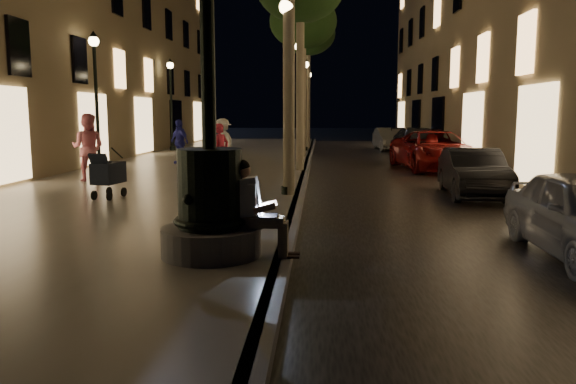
# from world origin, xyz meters

# --- Properties ---
(ground) EXTENTS (120.00, 120.00, 0.00)m
(ground) POSITION_xyz_m (0.00, 15.00, 0.00)
(ground) COLOR black
(ground) RESTS_ON ground
(cobble_lane) EXTENTS (6.00, 45.00, 0.02)m
(cobble_lane) POSITION_xyz_m (3.00, 15.00, 0.01)
(cobble_lane) COLOR black
(cobble_lane) RESTS_ON ground
(promenade) EXTENTS (8.00, 45.00, 0.20)m
(promenade) POSITION_xyz_m (-4.00, 15.00, 0.10)
(promenade) COLOR #68645C
(promenade) RESTS_ON ground
(curb_strip) EXTENTS (0.25, 45.00, 0.20)m
(curb_strip) POSITION_xyz_m (0.00, 15.00, 0.10)
(curb_strip) COLOR #59595B
(curb_strip) RESTS_ON ground
(fountain_lamppost) EXTENTS (1.40, 1.40, 5.21)m
(fountain_lamppost) POSITION_xyz_m (-1.00, 2.00, 1.21)
(fountain_lamppost) COLOR #59595B
(fountain_lamppost) RESTS_ON promenade
(seated_man_laptop) EXTENTS (0.98, 0.33, 1.35)m
(seated_man_laptop) POSITION_xyz_m (-0.39, 2.00, 0.91)
(seated_man_laptop) COLOR tan
(seated_man_laptop) RESTS_ON promenade
(tree_third) EXTENTS (3.00, 3.00, 7.20)m
(tree_third) POSITION_xyz_m (-0.30, 20.00, 6.14)
(tree_third) COLOR #6B604C
(tree_third) RESTS_ON promenade
(tree_far) EXTENTS (3.00, 3.00, 7.50)m
(tree_far) POSITION_xyz_m (-0.22, 26.00, 6.43)
(tree_far) COLOR #6B604C
(tree_far) RESTS_ON promenade
(lamp_curb_a) EXTENTS (0.36, 0.36, 4.81)m
(lamp_curb_a) POSITION_xyz_m (-0.30, 8.00, 3.24)
(lamp_curb_a) COLOR black
(lamp_curb_a) RESTS_ON promenade
(lamp_curb_b) EXTENTS (0.36, 0.36, 4.81)m
(lamp_curb_b) POSITION_xyz_m (-0.30, 16.00, 3.24)
(lamp_curb_b) COLOR black
(lamp_curb_b) RESTS_ON promenade
(lamp_curb_c) EXTENTS (0.36, 0.36, 4.81)m
(lamp_curb_c) POSITION_xyz_m (-0.30, 24.00, 3.24)
(lamp_curb_c) COLOR black
(lamp_curb_c) RESTS_ON promenade
(lamp_curb_d) EXTENTS (0.36, 0.36, 4.81)m
(lamp_curb_d) POSITION_xyz_m (-0.30, 32.00, 3.24)
(lamp_curb_d) COLOR black
(lamp_curb_d) RESTS_ON promenade
(lamp_left_b) EXTENTS (0.36, 0.36, 4.81)m
(lamp_left_b) POSITION_xyz_m (-7.40, 14.00, 3.24)
(lamp_left_b) COLOR black
(lamp_left_b) RESTS_ON promenade
(lamp_left_c) EXTENTS (0.36, 0.36, 4.81)m
(lamp_left_c) POSITION_xyz_m (-7.40, 24.00, 3.24)
(lamp_left_c) COLOR black
(lamp_left_c) RESTS_ON promenade
(stroller) EXTENTS (0.62, 1.17, 1.18)m
(stroller) POSITION_xyz_m (-4.42, 7.10, 0.79)
(stroller) COLOR black
(stroller) RESTS_ON promenade
(car_second) EXTENTS (1.58, 3.91, 1.26)m
(car_second) POSITION_xyz_m (4.51, 9.18, 0.63)
(car_second) COLOR black
(car_second) RESTS_ON ground
(car_third) EXTENTS (3.03, 5.64, 1.51)m
(car_third) POSITION_xyz_m (4.89, 16.12, 0.75)
(car_third) COLOR maroon
(car_third) RESTS_ON ground
(car_rear) EXTENTS (2.32, 5.16, 1.47)m
(car_rear) POSITION_xyz_m (5.20, 21.81, 0.73)
(car_rear) COLOR #323338
(car_rear) RESTS_ON ground
(car_fifth) EXTENTS (1.63, 4.05, 1.31)m
(car_fifth) POSITION_xyz_m (4.52, 27.54, 0.65)
(car_fifth) COLOR gray
(car_fifth) RESTS_ON ground
(pedestrian_red) EXTENTS (0.67, 0.72, 1.66)m
(pedestrian_red) POSITION_xyz_m (-2.54, 11.45, 1.03)
(pedestrian_red) COLOR #B9253C
(pedestrian_red) RESTS_ON promenade
(pedestrian_pink) EXTENTS (0.99, 0.79, 1.96)m
(pedestrian_pink) POSITION_xyz_m (-6.25, 10.36, 1.18)
(pedestrian_pink) COLOR #D57080
(pedestrian_pink) RESTS_ON promenade
(pedestrian_white) EXTENTS (1.09, 1.32, 1.77)m
(pedestrian_white) POSITION_xyz_m (-3.19, 15.54, 1.09)
(pedestrian_white) COLOR silver
(pedestrian_white) RESTS_ON promenade
(pedestrian_blue) EXTENTS (1.05, 0.97, 1.73)m
(pedestrian_blue) POSITION_xyz_m (-5.01, 16.10, 1.06)
(pedestrian_blue) COLOR navy
(pedestrian_blue) RESTS_ON promenade
(bicycle) EXTENTS (1.61, 1.16, 0.81)m
(bicycle) POSITION_xyz_m (-1.79, 7.32, 0.60)
(bicycle) COLOR black
(bicycle) RESTS_ON promenade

